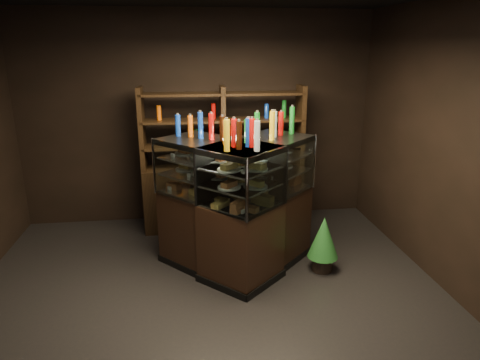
% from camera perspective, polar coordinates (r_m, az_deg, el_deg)
% --- Properties ---
extents(ground, '(5.00, 5.00, 0.00)m').
position_cam_1_polar(ground, '(4.43, -3.73, -16.97)').
color(ground, black).
rests_on(ground, ground).
extents(room_shell, '(5.02, 5.02, 3.01)m').
position_cam_1_polar(room_shell, '(3.70, -4.33, 8.68)').
color(room_shell, black).
rests_on(room_shell, ground).
extents(display_case, '(1.91, 1.50, 1.52)m').
position_cam_1_polar(display_case, '(4.94, -0.22, -6.35)').
color(display_case, black).
rests_on(display_case, ground).
extents(food_display, '(1.47, 1.04, 0.47)m').
position_cam_1_polar(food_display, '(4.71, -0.22, 1.14)').
color(food_display, '#CD7F49').
rests_on(food_display, display_case).
extents(bottles_top, '(1.29, 0.90, 0.30)m').
position_cam_1_polar(bottles_top, '(4.60, -0.23, 6.86)').
color(bottles_top, silver).
rests_on(bottles_top, display_case).
extents(potted_conifer, '(0.35, 0.35, 0.75)m').
position_cam_1_polar(potted_conifer, '(5.00, 11.10, -7.38)').
color(potted_conifer, black).
rests_on(potted_conifer, ground).
extents(back_shelving, '(2.21, 0.45, 2.00)m').
position_cam_1_polar(back_shelving, '(6.03, -2.23, -0.83)').
color(back_shelving, black).
rests_on(back_shelving, ground).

